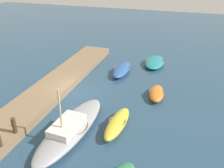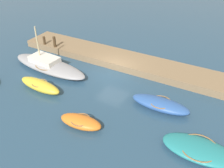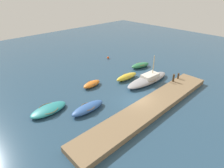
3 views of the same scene
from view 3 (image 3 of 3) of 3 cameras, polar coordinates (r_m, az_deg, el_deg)
ground_plane at (r=22.98m, az=7.49°, el=-5.53°), size 84.00×84.00×0.00m
dock_platform at (r=21.82m, az=11.73°, el=-6.95°), size 21.16×3.12×0.64m
rowboat_yellow at (r=28.08m, az=4.56°, el=2.25°), size 4.01×1.32×0.82m
rowboat_blue at (r=21.33m, az=-7.43°, el=-7.28°), size 4.22×1.57×0.73m
dinghy_orange at (r=26.20m, az=-6.23°, el=0.00°), size 2.99×1.50×0.70m
motorboat_teal at (r=22.19m, az=-18.87°, el=-7.40°), size 4.25×2.21×0.61m
sailboat_grey at (r=27.61m, az=10.97°, el=1.46°), size 8.03×2.71×3.84m
rowboat_green at (r=32.47m, az=8.67°, el=5.70°), size 3.76×2.12×0.80m
mooring_post_west at (r=27.29m, az=18.34°, el=1.79°), size 0.28×0.28×1.08m
mooring_post_mid_west at (r=28.45m, az=19.66°, el=2.37°), size 0.25×0.25×0.82m
marker_buoy at (r=36.20m, az=-1.21°, el=8.10°), size 0.43×0.43×0.43m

